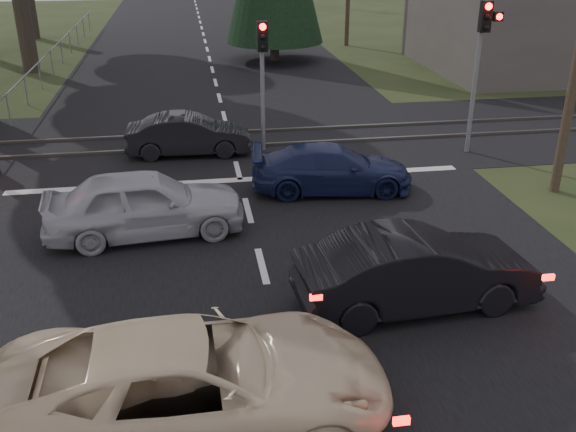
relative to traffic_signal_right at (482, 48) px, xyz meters
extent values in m
plane|color=#253317|center=(-7.55, -9.47, -3.31)|extent=(120.00, 120.00, 0.00)
cube|color=black|center=(-7.55, 0.53, -3.31)|extent=(14.00, 100.00, 0.01)
cube|color=black|center=(-7.55, 2.53, -3.31)|extent=(120.00, 8.00, 0.01)
cube|color=silver|center=(-7.55, -1.27, -3.30)|extent=(13.00, 0.35, 0.00)
cube|color=#59544C|center=(-7.55, 1.73, -3.26)|extent=(120.00, 0.12, 0.10)
cube|color=#59544C|center=(-7.55, 3.33, -3.26)|extent=(120.00, 0.12, 0.10)
cylinder|color=slate|center=(-0.05, 0.13, -1.41)|extent=(0.14, 0.14, 3.80)
cube|color=black|center=(-0.05, -0.05, 0.94)|extent=(0.32, 0.24, 0.90)
sphere|color=#FF0C07|center=(-0.05, -0.18, 1.24)|extent=(0.20, 0.20, 0.20)
sphere|color=black|center=(-0.05, -0.18, 0.94)|extent=(0.18, 0.18, 0.18)
sphere|color=black|center=(-0.05, -0.18, 0.64)|extent=(0.18, 0.18, 0.18)
cube|color=black|center=(0.33, -0.05, 0.94)|extent=(0.28, 0.22, 0.28)
sphere|color=#FF0C07|center=(0.33, -0.17, 0.94)|extent=(0.18, 0.18, 0.18)
cylinder|color=slate|center=(-6.55, 1.33, -1.71)|extent=(0.14, 0.14, 3.20)
cube|color=black|center=(-6.55, 1.15, 0.34)|extent=(0.32, 0.24, 0.90)
sphere|color=#FF0C07|center=(-6.55, 1.02, 0.64)|extent=(0.20, 0.20, 0.20)
sphere|color=black|center=(-6.55, 1.02, 0.34)|extent=(0.18, 0.18, 0.18)
sphere|color=black|center=(-6.55, 1.02, 0.04)|extent=(0.18, 0.18, 0.18)
cylinder|color=#473D33|center=(-16.55, 15.53, -0.61)|extent=(0.80, 0.80, 5.40)
cylinder|color=#473D33|center=(-4.05, 16.53, -2.31)|extent=(0.50, 0.50, 2.00)
cube|color=#59514C|center=(10.45, 12.53, -1.31)|extent=(14.00, 10.00, 4.00)
imported|color=beige|center=(-9.10, -11.16, -2.52)|extent=(5.75, 2.75, 1.58)
imported|color=black|center=(-4.84, -8.47, -2.56)|extent=(4.70, 1.96, 1.51)
imported|color=#AFB2B8|center=(-10.05, -4.47, -2.53)|extent=(4.76, 2.28, 1.57)
imported|color=#171E45|center=(-5.13, -2.46, -2.68)|extent=(4.54, 2.21, 1.27)
imported|color=black|center=(-8.93, 1.28, -2.67)|extent=(3.95, 1.51, 1.28)
camera|label=1|loc=(-8.91, -18.55, 3.36)|focal=40.00mm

